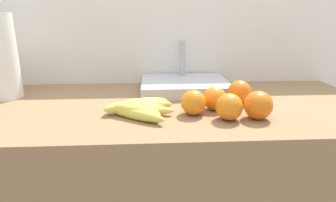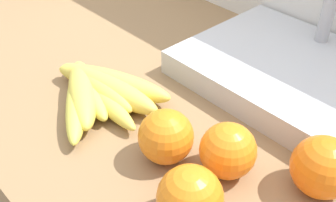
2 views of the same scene
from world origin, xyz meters
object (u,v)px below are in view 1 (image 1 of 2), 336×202
object	(u,v)px
orange_front	(195,102)
orange_far_right	(216,98)
banana_bunch	(137,109)
paper_towel_roll	(0,57)
orange_center	(260,105)
sink_basin	(185,85)
orange_back_left	(230,107)
orange_back_right	(241,92)

from	to	relation	value
orange_front	orange_far_right	bearing A→B (deg)	29.13
banana_bunch	paper_towel_roll	bearing A→B (deg)	155.63
orange_center	paper_towel_roll	bearing A→B (deg)	162.00
paper_towel_roll	orange_far_right	bearing A→B (deg)	-14.15
orange_front	sink_basin	world-z (taller)	sink_basin
orange_back_left	orange_far_right	size ratio (longest dim) A/B	1.04
orange_center	orange_far_right	distance (m)	0.14
banana_bunch	orange_front	bearing A→B (deg)	-1.81
orange_front	orange_center	bearing A→B (deg)	-14.63
orange_back_right	orange_front	world-z (taller)	orange_back_right
orange_far_right	sink_basin	size ratio (longest dim) A/B	0.22
paper_towel_roll	orange_back_right	bearing A→B (deg)	-8.39
orange_center	sink_basin	world-z (taller)	sink_basin
orange_front	sink_basin	distance (m)	0.28
orange_far_right	sink_basin	world-z (taller)	sink_basin
sink_basin	orange_back_right	bearing A→B (deg)	-46.47
orange_center	banana_bunch	bearing A→B (deg)	171.52
orange_back_left	sink_basin	size ratio (longest dim) A/B	0.23
orange_back_left	paper_towel_roll	distance (m)	0.81
orange_back_right	orange_far_right	xyz separation A→B (m)	(-0.10, -0.06, -0.00)
orange_center	orange_front	bearing A→B (deg)	165.37
orange_center	sink_basin	distance (m)	0.37
banana_bunch	orange_back_left	world-z (taller)	orange_back_left
orange_front	paper_towel_roll	world-z (taller)	paper_towel_roll
orange_center	sink_basin	size ratio (longest dim) A/B	0.25
banana_bunch	orange_far_right	world-z (taller)	orange_far_right
orange_front	sink_basin	bearing A→B (deg)	89.01
banana_bunch	sink_basin	world-z (taller)	sink_basin
orange_far_right	sink_basin	xyz separation A→B (m)	(-0.07, 0.24, -0.01)
paper_towel_roll	orange_center	bearing A→B (deg)	-18.00
orange_back_right	orange_back_left	bearing A→B (deg)	-116.77
orange_back_left	paper_towel_roll	world-z (taller)	paper_towel_roll
orange_back_left	orange_front	xyz separation A→B (m)	(-0.10, 0.05, -0.00)
banana_bunch	orange_center	size ratio (longest dim) A/B	2.63
orange_back_right	orange_front	xyz separation A→B (m)	(-0.17, -0.10, -0.00)
orange_back_left	orange_back_right	distance (m)	0.17
banana_bunch	sink_basin	distance (m)	0.33
orange_back_right	orange_far_right	world-z (taller)	orange_back_right
orange_center	sink_basin	xyz separation A→B (m)	(-0.18, 0.33, -0.02)
orange_center	orange_far_right	bearing A→B (deg)	140.62
banana_bunch	orange_back_right	size ratio (longest dim) A/B	2.73
orange_back_right	sink_basin	size ratio (longest dim) A/B	0.24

